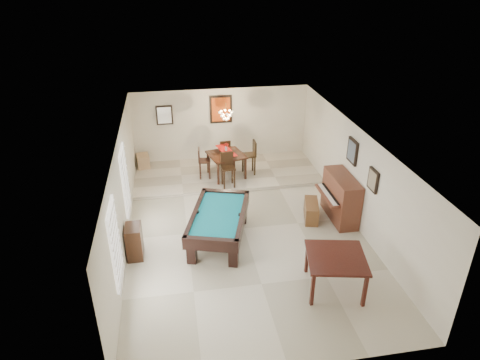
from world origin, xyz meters
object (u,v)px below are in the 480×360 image
object	(u,v)px
square_table	(334,272)
upright_piano	(336,198)
dining_chair_north	(224,153)
dining_chair_east	(249,158)
dining_chair_west	(205,163)
apothecary_chest	(134,242)
piano_bench	(311,211)
chandelier	(226,112)
flower_vase	(226,147)
pool_table	(219,227)
corner_bench	(143,161)
dining_chair_south	(228,170)
dining_table	(226,163)

from	to	relation	value
square_table	upright_piano	xyz separation A→B (m)	(1.05, 2.73, 0.21)
dining_chair_north	dining_chair_east	bearing A→B (deg)	128.64
square_table	dining_chair_west	world-z (taller)	dining_chair_west
apothecary_chest	dining_chair_east	bearing A→B (deg)	47.31
dining_chair_north	piano_bench	bearing A→B (deg)	112.47
chandelier	flower_vase	bearing A→B (deg)	-100.42
square_table	dining_chair_north	world-z (taller)	dining_chair_north
pool_table	flower_vase	size ratio (longest dim) A/B	8.89
upright_piano	dining_chair_east	distance (m)	3.46
upright_piano	flower_vase	bearing A→B (deg)	132.06
corner_bench	apothecary_chest	bearing A→B (deg)	-90.59
piano_bench	corner_bench	xyz separation A→B (m)	(-4.65, 3.93, 0.09)
pool_table	dining_chair_south	distance (m)	2.77
dining_chair_west	chandelier	distance (m)	1.76
piano_bench	dining_table	xyz separation A→B (m)	(-1.96, 2.80, 0.31)
apothecary_chest	dining_chair_north	xyz separation A→B (m)	(2.78, 4.49, 0.18)
upright_piano	dining_chair_east	size ratio (longest dim) A/B	1.35
corner_bench	dining_chair_south	bearing A→B (deg)	-35.16
dining_chair_east	upright_piano	bearing A→B (deg)	31.67
dining_table	dining_chair_north	world-z (taller)	dining_chair_north
square_table	chandelier	bearing A→B (deg)	104.48
flower_vase	corner_bench	world-z (taller)	flower_vase
piano_bench	apothecary_chest	size ratio (longest dim) A/B	1.06
square_table	dining_chair_west	bearing A→B (deg)	111.81
upright_piano	dining_chair_south	xyz separation A→B (m)	(-2.64, 2.14, 0.03)
piano_bench	apothecary_chest	distance (m)	4.79
dining_table	corner_bench	world-z (taller)	dining_table
pool_table	dining_table	xyz separation A→B (m)	(0.68, 3.42, 0.17)
dining_chair_west	chandelier	xyz separation A→B (m)	(0.74, 0.21, 1.58)
upright_piano	flower_vase	xyz separation A→B (m)	(-2.60, 2.88, 0.50)
flower_vase	chandelier	xyz separation A→B (m)	(0.04, 0.22, 1.06)
dining_table	corner_bench	bearing A→B (deg)	157.21
chandelier	pool_table	bearing A→B (deg)	-101.12
upright_piano	corner_bench	xyz separation A→B (m)	(-5.29, 4.01, -0.29)
pool_table	dining_table	bearing A→B (deg)	95.30
piano_bench	dining_table	size ratio (longest dim) A/B	0.84
dining_chair_south	dining_chair_west	xyz separation A→B (m)	(-0.66, 0.74, -0.04)
dining_chair_south	corner_bench	bearing A→B (deg)	141.02
apothecary_chest	chandelier	distance (m)	5.15
piano_bench	square_table	bearing A→B (deg)	-98.39
dining_chair_west	chandelier	bearing A→B (deg)	-69.94
square_table	chandelier	world-z (taller)	chandelier
dining_chair_west	dining_chair_south	bearing A→B (deg)	-134.00
pool_table	piano_bench	xyz separation A→B (m)	(2.63, 0.62, -0.15)
dining_chair_west	piano_bench	bearing A→B (deg)	-132.02
apothecary_chest	dining_table	distance (m)	4.63
dining_chair_south	dining_chair_east	xyz separation A→B (m)	(0.79, 0.78, 0.02)
pool_table	corner_bench	world-z (taller)	pool_table
dining_chair_east	pool_table	bearing A→B (deg)	-22.96
dining_chair_south	dining_chair_west	distance (m)	0.99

